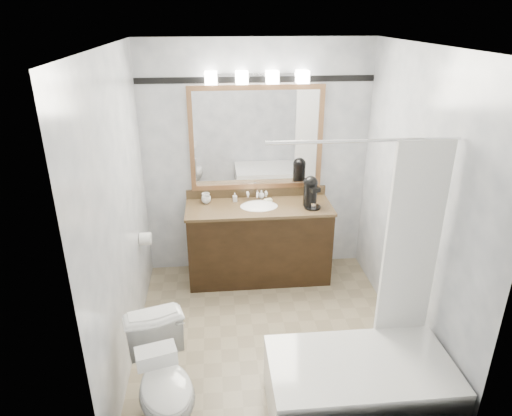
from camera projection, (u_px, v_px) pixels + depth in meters
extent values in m
cube|color=gray|center=(270.00, 335.00, 4.18)|extent=(2.40, 2.60, 0.01)
cube|color=white|center=(274.00, 45.00, 3.18)|extent=(2.40, 2.60, 0.01)
cube|color=white|center=(256.00, 161.00, 4.87)|extent=(2.40, 0.01, 2.50)
cube|color=white|center=(302.00, 305.00, 2.49)|extent=(2.40, 0.01, 2.50)
cube|color=white|center=(120.00, 215.00, 3.58)|extent=(0.01, 2.60, 2.50)
cube|color=white|center=(415.00, 204.00, 3.79)|extent=(0.01, 2.60, 2.50)
cube|color=black|center=(259.00, 243.00, 4.94)|extent=(1.50, 0.55, 0.82)
cube|color=brown|center=(259.00, 207.00, 4.77)|extent=(1.53, 0.58, 0.03)
cube|color=brown|center=(256.00, 192.00, 5.00)|extent=(1.53, 0.03, 0.10)
ellipsoid|color=white|center=(259.00, 209.00, 4.78)|extent=(0.44, 0.34, 0.14)
cube|color=#9B6C46|center=(257.00, 87.00, 4.54)|extent=(1.40, 0.04, 0.05)
cube|color=#9B6C46|center=(256.00, 186.00, 4.96)|extent=(1.40, 0.04, 0.05)
cube|color=#9B6C46|center=(191.00, 140.00, 4.69)|extent=(0.05, 0.04, 1.00)
cube|color=#9B6C46|center=(320.00, 137.00, 4.81)|extent=(0.05, 0.04, 1.00)
cube|color=white|center=(256.00, 139.00, 4.76)|extent=(1.30, 0.01, 1.00)
cube|color=silver|center=(257.00, 75.00, 4.49)|extent=(0.90, 0.05, 0.03)
cube|color=white|center=(211.00, 78.00, 4.41)|extent=(0.12, 0.12, 0.12)
cube|color=white|center=(242.00, 78.00, 4.43)|extent=(0.12, 0.12, 0.12)
cube|color=white|center=(272.00, 77.00, 4.46)|extent=(0.12, 0.12, 0.12)
cube|color=white|center=(303.00, 77.00, 4.49)|extent=(0.12, 0.12, 0.12)
cube|color=black|center=(256.00, 79.00, 4.53)|extent=(2.40, 0.01, 0.06)
cube|color=white|center=(359.00, 387.00, 3.29)|extent=(1.30, 0.72, 0.45)
cylinder|color=silver|center=(365.00, 141.00, 2.96)|extent=(1.30, 0.02, 0.02)
cube|color=white|center=(412.00, 244.00, 3.29)|extent=(0.40, 0.04, 1.55)
cylinder|color=white|center=(145.00, 239.00, 4.41)|extent=(0.11, 0.12, 0.12)
imported|color=white|center=(165.00, 382.00, 3.14)|extent=(0.61, 0.83, 0.75)
cube|color=white|center=(156.00, 356.00, 2.76)|extent=(0.27, 0.19, 0.10)
cylinder|color=black|center=(312.00, 207.00, 4.72)|extent=(0.17, 0.17, 0.02)
cylinder|color=black|center=(310.00, 194.00, 4.71)|extent=(0.14, 0.14, 0.25)
sphere|color=black|center=(311.00, 183.00, 4.67)|extent=(0.15, 0.15, 0.15)
cube|color=black|center=(314.00, 189.00, 4.62)|extent=(0.12, 0.12, 0.05)
cylinder|color=silver|center=(313.00, 205.00, 4.69)|extent=(0.06, 0.06, 0.06)
imported|color=white|center=(206.00, 200.00, 4.83)|extent=(0.12, 0.12, 0.08)
imported|color=white|center=(206.00, 197.00, 4.90)|extent=(0.11, 0.11, 0.08)
imported|color=white|center=(235.00, 197.00, 4.87)|extent=(0.05, 0.05, 0.09)
imported|color=white|center=(261.00, 194.00, 4.95)|extent=(0.08, 0.08, 0.09)
cube|color=beige|center=(268.00, 200.00, 4.88)|extent=(0.09, 0.08, 0.02)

